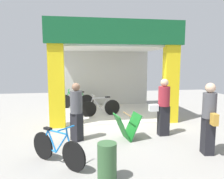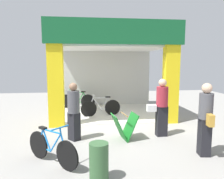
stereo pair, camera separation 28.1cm
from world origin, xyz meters
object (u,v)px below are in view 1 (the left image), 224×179
bicycle_parked_0 (57,149)px  pedestrian_3 (209,118)px  bicycle_inside_1 (76,101)px  bicycle_inside_0 (101,107)px  sandwich_board_sign (127,127)px  trash_bin (107,162)px  pedestrian_2 (163,106)px  pedestrian_0 (76,111)px

bicycle_parked_0 → pedestrian_3: (3.57, 0.00, 0.55)m
bicycle_inside_1 → bicycle_inside_0: bearing=-58.3°
sandwich_board_sign → trash_bin: sandwich_board_sign is taller
sandwich_board_sign → bicycle_inside_0: bearing=99.6°
bicycle_inside_0 → trash_bin: bicycle_inside_0 is taller
pedestrian_2 → bicycle_inside_0: bearing=121.8°
bicycle_inside_0 → pedestrian_2: bearing=-58.2°
sandwich_board_sign → pedestrian_3: bearing=-37.4°
bicycle_parked_0 → trash_bin: size_ratio=1.62×
pedestrian_2 → trash_bin: pedestrian_2 is taller
pedestrian_2 → trash_bin: 3.11m
bicycle_parked_0 → pedestrian_2: pedestrian_2 is taller
bicycle_inside_0 → bicycle_inside_1: size_ratio=0.97×
sandwich_board_sign → trash_bin: 2.29m
trash_bin → pedestrian_0: bearing=104.1°
pedestrian_0 → trash_bin: (0.57, -2.26, -0.49)m
bicycle_inside_1 → pedestrian_2: bearing=-58.2°
sandwich_board_sign → bicycle_inside_1: bearing=108.6°
sandwich_board_sign → pedestrian_3: 2.22m
bicycle_parked_0 → pedestrian_2: (3.02, 1.48, 0.55)m
bicycle_inside_1 → sandwich_board_sign: (1.50, -4.47, 0.00)m
bicycle_inside_1 → bicycle_parked_0: bicycle_inside_1 is taller
bicycle_parked_0 → pedestrian_0: 1.59m
bicycle_inside_0 → pedestrian_3: size_ratio=0.95×
bicycle_inside_0 → pedestrian_3: pedestrian_3 is taller
pedestrian_0 → pedestrian_3: size_ratio=0.95×
pedestrian_2 → pedestrian_0: bearing=-179.3°
bicycle_inside_1 → sandwich_board_sign: 4.71m
bicycle_parked_0 → pedestrian_3: pedestrian_3 is taller
bicycle_inside_1 → pedestrian_2: (2.66, -4.29, 0.53)m
bicycle_inside_0 → sandwich_board_sign: bicycle_inside_0 is taller
bicycle_inside_1 → trash_bin: 6.62m
bicycle_parked_0 → bicycle_inside_0: bearing=71.4°
bicycle_parked_0 → pedestrian_0: size_ratio=0.72×
pedestrian_2 → sandwich_board_sign: bearing=-171.5°
sandwich_board_sign → trash_bin: size_ratio=1.04×
bicycle_inside_0 → pedestrian_0: bearing=-109.9°
sandwich_board_sign → pedestrian_0: size_ratio=0.46×
pedestrian_2 → trash_bin: (-2.03, -2.29, -0.53)m
bicycle_inside_0 → bicycle_parked_0: bicycle_inside_0 is taller
pedestrian_3 → bicycle_inside_1: bearing=119.1°
pedestrian_0 → trash_bin: bearing=-75.9°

